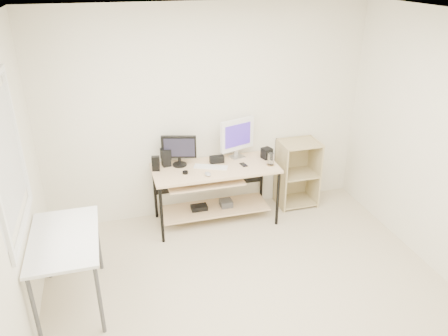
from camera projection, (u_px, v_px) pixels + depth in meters
name	position (u px, v px, depth m)	size (l,w,h in m)	color
room	(248.00, 188.00, 3.55)	(4.01, 4.01, 2.62)	beige
desk	(213.00, 183.00, 5.32)	(1.50, 0.65, 0.75)	beige
side_table	(65.00, 245.00, 3.94)	(0.60, 1.00, 0.75)	white
shelf_unit	(296.00, 172.00, 5.78)	(0.50, 0.40, 0.90)	tan
black_monitor	(179.00, 149.00, 5.18)	(0.41, 0.17, 0.38)	black
white_imac	(237.00, 136.00, 5.36)	(0.46, 0.19, 0.50)	silver
keyboard	(211.00, 167.00, 5.22)	(0.40, 0.11, 0.01)	white
mouse	(208.00, 174.00, 5.02)	(0.07, 0.10, 0.04)	#B0B0B5
center_speaker	(217.00, 159.00, 5.33)	(0.17, 0.08, 0.09)	black
speaker_left	(166.00, 157.00, 5.22)	(0.12, 0.12, 0.22)	black
speaker_right	(267.00, 153.00, 5.43)	(0.11, 0.11, 0.14)	black
audio_controller	(156.00, 164.00, 5.10)	(0.09, 0.06, 0.18)	black
volume_puck	(185.00, 172.00, 5.06)	(0.07, 0.07, 0.03)	black
smartphone	(244.00, 165.00, 5.28)	(0.06, 0.11, 0.01)	black
coaster	(270.00, 165.00, 5.28)	(0.09, 0.09, 0.01)	#9A7545
drinking_glass	(271.00, 159.00, 5.25)	(0.07, 0.07, 0.15)	white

